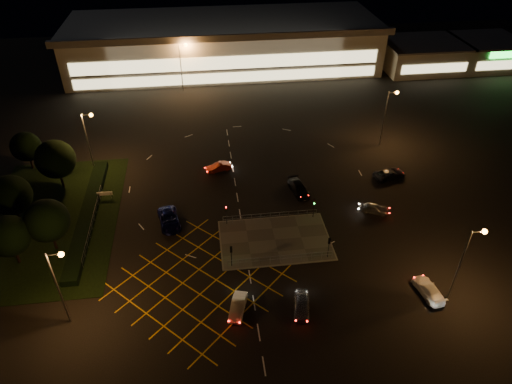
{
  "coord_description": "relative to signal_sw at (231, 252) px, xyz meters",
  "views": [
    {
      "loc": [
        -6.08,
        -45.8,
        40.27
      ],
      "look_at": [
        0.55,
        6.25,
        2.0
      ],
      "focal_mm": 32.0,
      "sensor_mm": 36.0,
      "label": 1
    }
  ],
  "objects": [
    {
      "name": "car_right_silver",
      "position": [
        20.77,
        8.08,
        -1.69
      ],
      "size": [
        4.27,
        2.92,
        1.35
      ],
      "primitive_type": "imported",
      "rotation": [
        0.0,
        0.0,
        1.2
      ],
      "color": "#A6A9AD",
      "rests_on": "ground"
    },
    {
      "name": "car_near_silver",
      "position": [
        7.08,
        -7.61,
        -1.63
      ],
      "size": [
        2.61,
        4.59,
        1.47
      ],
      "primitive_type": "imported",
      "rotation": [
        0.0,
        0.0,
        6.07
      ],
      "color": "#98999F",
      "rests_on": "ground"
    },
    {
      "name": "car_far_dkgrey",
      "position": [
        11.22,
        14.11,
        -1.62
      ],
      "size": [
        3.07,
        5.43,
        1.48
      ],
      "primitive_type": "imported",
      "rotation": [
        0.0,
        0.0,
        0.2
      ],
      "color": "black",
      "rests_on": "ground"
    },
    {
      "name": "car_circ_red",
      "position": [
        -0.29,
        21.5,
        -1.71
      ],
      "size": [
        4.23,
        2.4,
        1.32
      ],
      "primitive_type": "imported",
      "rotation": [
        0.0,
        0.0,
        4.98
      ],
      "color": "maroon",
      "rests_on": "ground"
    },
    {
      "name": "car_left_blue",
      "position": [
        -7.76,
        9.08,
        -1.58
      ],
      "size": [
        3.59,
        6.04,
        1.57
      ],
      "primitive_type": "imported",
      "rotation": [
        0.0,
        0.0,
        0.18
      ],
      "color": "#0A0E41",
      "rests_on": "ground"
    },
    {
      "name": "retail_unit_a",
      "position": [
        50.0,
        59.97,
        0.85
      ],
      "size": [
        18.8,
        14.8,
        6.35
      ],
      "color": "beige",
      "rests_on": "ground"
    },
    {
      "name": "tree_b",
      "position": [
        -28.0,
        11.99,
        2.28
      ],
      "size": [
        5.4,
        5.4,
        7.35
      ],
      "color": "black",
      "rests_on": "ground"
    },
    {
      "name": "car_queue_white",
      "position": [
        0.1,
        -6.88,
        -1.69
      ],
      "size": [
        2.54,
        4.36,
        1.36
      ],
      "primitive_type": "imported",
      "rotation": [
        0.0,
        0.0,
        6.0
      ],
      "color": "beige",
      "rests_on": "ground"
    },
    {
      "name": "streetlight_ne",
      "position": [
        28.44,
        25.99,
        4.2
      ],
      "size": [
        1.78,
        0.56,
        10.03
      ],
      "color": "slate",
      "rests_on": "ground"
    },
    {
      "name": "signal_nw",
      "position": [
        0.0,
        7.99,
        0.0
      ],
      "size": [
        0.28,
        0.3,
        3.15
      ],
      "color": "black",
      "rests_on": "pedestrian_island"
    },
    {
      "name": "tree_e",
      "position": [
        -22.0,
        5.99,
        2.28
      ],
      "size": [
        5.4,
        5.4,
        7.35
      ],
      "color": "black",
      "rests_on": "ground"
    },
    {
      "name": "pedestrian_island",
      "position": [
        6.0,
        3.99,
        -2.31
      ],
      "size": [
        14.0,
        9.0,
        0.12
      ],
      "primitive_type": "cube",
      "color": "#4C4944",
      "rests_on": "ground"
    },
    {
      "name": "streetlight_far_right",
      "position": [
        34.44,
        55.99,
        4.2
      ],
      "size": [
        1.78,
        0.56,
        10.03
      ],
      "color": "slate",
      "rests_on": "ground"
    },
    {
      "name": "signal_se",
      "position": [
        12.0,
        0.0,
        0.0
      ],
      "size": [
        0.28,
        0.3,
        3.15
      ],
      "rotation": [
        0.0,
        0.0,
        3.14
      ],
      "color": "black",
      "rests_on": "pedestrian_island"
    },
    {
      "name": "car_approach_white",
      "position": [
        21.92,
        -7.19,
        -1.67
      ],
      "size": [
        2.59,
        5.03,
        1.39
      ],
      "primitive_type": "imported",
      "rotation": [
        0.0,
        0.0,
        3.28
      ],
      "color": "white",
      "rests_on": "ground"
    },
    {
      "name": "streetlight_nw",
      "position": [
        -19.56,
        23.99,
        4.2
      ],
      "size": [
        1.78,
        0.56,
        10.03
      ],
      "color": "slate",
      "rests_on": "ground"
    },
    {
      "name": "signal_sw",
      "position": [
        0.0,
        0.0,
        0.0
      ],
      "size": [
        0.28,
        0.3,
        3.15
      ],
      "rotation": [
        0.0,
        0.0,
        3.14
      ],
      "color": "black",
      "rests_on": "pedestrian_island"
    },
    {
      "name": "supermarket",
      "position": [
        4.0,
        67.95,
        2.95
      ],
      "size": [
        72.0,
        26.5,
        10.5
      ],
      "color": "beige",
      "rests_on": "ground"
    },
    {
      "name": "ground",
      "position": [
        4.0,
        5.99,
        -2.37
      ],
      "size": [
        180.0,
        180.0,
        0.0
      ],
      "primitive_type": "plane",
      "color": "black",
      "rests_on": "ground"
    },
    {
      "name": "grass_verge",
      "position": [
        -24.0,
        11.99,
        -2.33
      ],
      "size": [
        18.0,
        30.0,
        0.08
      ],
      "primitive_type": "cube",
      "color": "black",
      "rests_on": "ground"
    },
    {
      "name": "streetlight_far_left",
      "position": [
        -5.56,
        53.99,
        4.2
      ],
      "size": [
        1.78,
        0.56,
        10.03
      ],
      "color": "slate",
      "rests_on": "ground"
    },
    {
      "name": "tree_d",
      "position": [
        -30.0,
        25.99,
        1.65
      ],
      "size": [
        4.68,
        4.68,
        6.37
      ],
      "color": "black",
      "rests_on": "ground"
    },
    {
      "name": "retail_unit_b",
      "position": [
        66.0,
        59.95,
        0.85
      ],
      "size": [
        14.8,
        14.8,
        6.35
      ],
      "color": "beige",
      "rests_on": "ground"
    },
    {
      "name": "hedge",
      "position": [
        -19.0,
        11.99,
        -1.87
      ],
      "size": [
        2.0,
        26.0,
        1.0
      ],
      "primitive_type": "cube",
      "color": "black",
      "rests_on": "ground"
    },
    {
      "name": "signal_ne",
      "position": [
        12.0,
        7.99,
        0.0
      ],
      "size": [
        0.28,
        0.3,
        3.15
      ],
      "color": "black",
      "rests_on": "pedestrian_island"
    },
    {
      "name": "tree_a",
      "position": [
        -26.0,
        3.99,
        1.97
      ],
      "size": [
        5.04,
        5.04,
        6.86
      ],
      "color": "black",
      "rests_on": "ground"
    },
    {
      "name": "tree_c",
      "position": [
        -24.0,
        19.99,
        2.59
      ],
      "size": [
        5.76,
        5.76,
        7.84
      ],
      "color": "black",
      "rests_on": "ground"
    },
    {
      "name": "car_east_grey",
      "position": [
        26.01,
        16.1,
        -1.66
      ],
      "size": [
        5.53,
        3.56,
        1.42
      ],
      "primitive_type": "imported",
      "rotation": [
        0.0,
        0.0,
        1.83
      ],
      "color": "black",
      "rests_on": "ground"
    },
    {
      "name": "streetlight_se",
      "position": [
        24.44,
        -8.01,
        4.2
      ],
      "size": [
        1.78,
        0.56,
        10.03
      ],
      "color": "slate",
      "rests_on": "ground"
    },
    {
      "name": "streetlight_sw",
      "position": [
        -17.56,
        -6.01,
        4.2
      ],
      "size": [
        1.78,
        0.56,
        10.03
      ],
      "color": "slate",
      "rests_on": "ground"
    }
  ]
}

